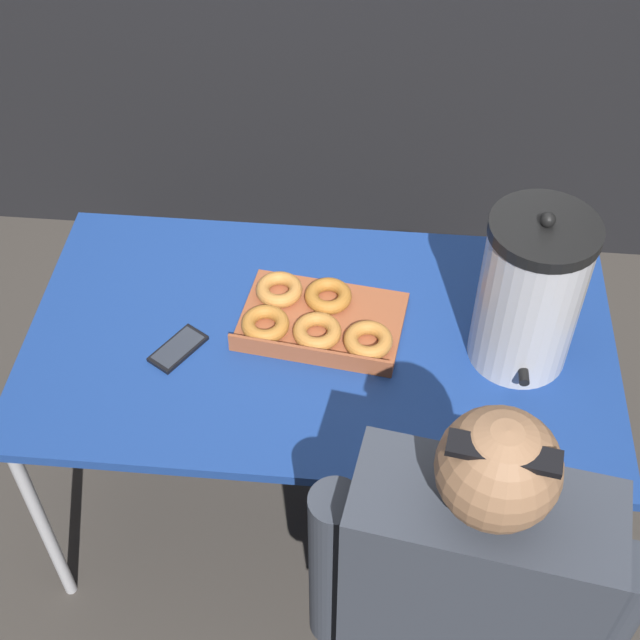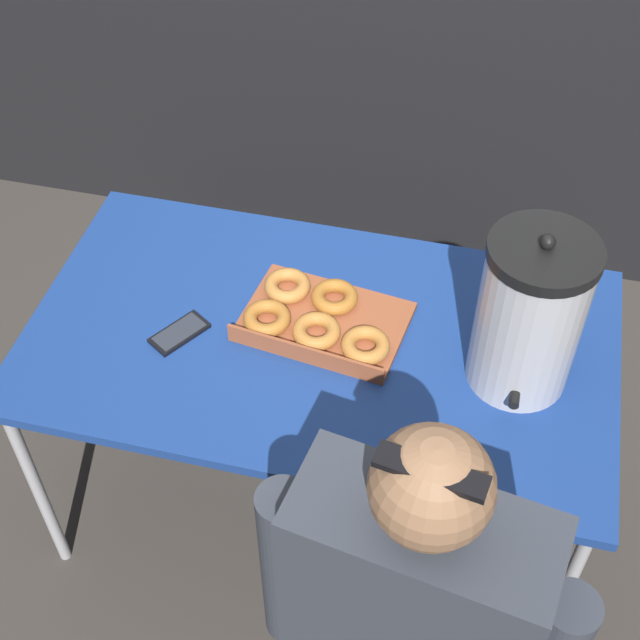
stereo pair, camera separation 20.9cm
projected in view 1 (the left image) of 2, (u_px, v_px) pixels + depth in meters
ground_plane at (320, 497)px, 2.67m from camera, size 12.00×12.00×0.00m
folding_table at (320, 349)px, 2.17m from camera, size 1.41×0.80×0.72m
donut_box at (316, 319)px, 2.15m from camera, size 0.42×0.32×0.05m
coffee_urn at (530, 293)px, 1.96m from camera, size 0.24×0.27×0.43m
cell_phone at (178, 349)px, 2.11m from camera, size 0.13×0.16×0.01m
person_seated at (455, 633)px, 1.76m from camera, size 0.59×0.29×1.28m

